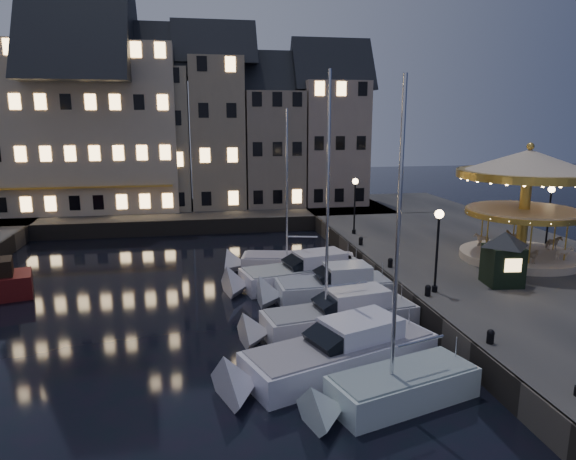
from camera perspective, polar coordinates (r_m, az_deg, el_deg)
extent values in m
plane|color=black|center=(24.21, 1.00, -11.53)|extent=(160.00, 160.00, 0.00)
cube|color=#474442|center=(34.45, 22.50, -4.04)|extent=(16.00, 56.00, 1.30)
cube|color=#474442|center=(50.70, -14.12, 1.53)|extent=(44.00, 12.00, 1.30)
cube|color=#47423A|center=(30.95, 9.85, -5.05)|extent=(0.15, 44.00, 1.30)
cube|color=#47423A|center=(44.71, -12.06, 0.23)|extent=(48.00, 0.15, 1.30)
cylinder|color=black|center=(26.79, 15.97, -6.31)|extent=(0.28, 0.28, 0.30)
cylinder|color=black|center=(26.30, 16.20, -2.69)|extent=(0.12, 0.12, 3.80)
sphere|color=#FFD18C|center=(25.87, 16.47, 1.70)|extent=(0.44, 0.44, 0.44)
cylinder|color=black|center=(38.91, 7.33, -0.18)|extent=(0.28, 0.28, 0.30)
cylinder|color=black|center=(38.57, 7.40, 2.36)|extent=(0.12, 0.12, 3.80)
sphere|color=#FFD18C|center=(38.28, 7.49, 5.39)|extent=(0.44, 0.44, 0.44)
cylinder|color=black|center=(38.37, 26.69, -1.58)|extent=(0.28, 0.28, 0.30)
cylinder|color=black|center=(38.03, 26.94, 0.98)|extent=(0.12, 0.12, 3.80)
sphere|color=#FFD18C|center=(37.73, 27.24, 4.03)|extent=(0.44, 0.44, 0.44)
cylinder|color=black|center=(21.61, 21.55, -11.13)|extent=(0.28, 0.28, 0.40)
sphere|color=black|center=(21.52, 21.60, -10.59)|extent=(0.30, 0.30, 0.30)
cylinder|color=black|center=(26.10, 15.27, -6.65)|extent=(0.28, 0.28, 0.40)
sphere|color=black|center=(26.03, 15.29, -6.19)|extent=(0.30, 0.30, 0.30)
cylinder|color=black|center=(30.47, 11.29, -3.72)|extent=(0.28, 0.28, 0.40)
sphere|color=black|center=(30.41, 11.30, -3.32)|extent=(0.30, 0.30, 0.30)
cylinder|color=black|center=(35.47, 8.09, -1.33)|extent=(0.28, 0.28, 0.40)
sphere|color=black|center=(35.42, 8.10, -0.99)|extent=(0.30, 0.30, 0.30)
cube|color=gray|center=(54.01, -26.69, 7.83)|extent=(5.00, 8.00, 11.00)
cube|color=gray|center=(52.71, -21.00, 8.78)|extent=(5.60, 8.00, 12.00)
cube|color=gray|center=(51.90, -14.39, 9.72)|extent=(6.20, 8.00, 13.00)
cube|color=gray|center=(51.79, -7.96, 10.53)|extent=(5.00, 8.00, 14.00)
cube|color=gray|center=(52.36, -1.87, 9.01)|extent=(5.60, 8.00, 11.00)
cube|color=gray|center=(53.53, 4.64, 9.59)|extent=(6.20, 8.00, 12.00)
cube|color=beige|center=(52.65, -21.07, 10.41)|extent=(16.00, 9.00, 15.00)
cube|color=silver|center=(19.32, 12.64, -16.89)|extent=(5.70, 3.48, 1.30)
cube|color=gray|center=(19.00, 12.74, -15.12)|extent=(5.40, 3.25, 0.10)
cylinder|color=silver|center=(17.06, 12.08, -1.56)|extent=(0.14, 0.14, 9.34)
cube|color=silver|center=(21.10, 5.89, -14.01)|extent=(8.30, 5.13, 1.30)
cube|color=gray|center=(20.81, 5.93, -12.35)|extent=(7.86, 4.80, 0.10)
cube|color=silver|center=(21.16, 8.07, -10.71)|extent=(3.48, 2.87, 0.80)
cube|color=black|center=(20.34, 4.47, -11.90)|extent=(1.85, 2.17, 1.00)
cube|color=silver|center=(24.55, 5.80, -10.10)|extent=(7.55, 3.34, 1.30)
cube|color=gray|center=(24.31, 5.84, -8.64)|extent=(7.16, 3.11, 0.10)
cube|color=silver|center=(24.53, 7.72, -7.42)|extent=(3.00, 2.05, 0.80)
cube|color=black|center=(23.96, 4.58, -8.09)|extent=(1.46, 1.69, 0.96)
cylinder|color=silver|center=(22.72, 4.44, 2.72)|extent=(0.14, 0.14, 9.82)
cube|color=silver|center=(28.53, 5.12, -6.84)|extent=(6.30, 2.60, 1.30)
cube|color=gray|center=(28.32, 5.15, -5.56)|extent=(5.98, 2.40, 0.10)
cube|color=silver|center=(28.41, 6.61, -4.63)|extent=(2.42, 1.87, 0.80)
cube|color=black|center=(28.08, 4.19, -4.99)|extent=(1.13, 1.71, 0.89)
cube|color=silver|center=(30.90, 1.96, -5.29)|extent=(8.00, 4.09, 1.30)
cube|color=#949798|center=(30.71, 1.96, -4.10)|extent=(7.59, 3.81, 0.10)
cube|color=silver|center=(30.96, 3.52, -3.15)|extent=(3.24, 2.48, 0.80)
cube|color=black|center=(30.38, 0.92, -3.62)|extent=(1.62, 2.01, 0.98)
cube|color=silver|center=(33.43, 1.10, -3.92)|extent=(7.46, 3.67, 1.30)
cube|color=gray|center=(33.25, 1.11, -2.81)|extent=(7.08, 3.42, 0.10)
cylinder|color=silver|center=(32.36, -0.13, 5.45)|extent=(0.14, 0.14, 9.66)
cylinder|color=#CCB496|center=(34.54, 24.34, -2.66)|extent=(7.06, 7.06, 0.44)
cylinder|color=gold|center=(33.96, 24.77, 2.17)|extent=(0.62, 0.62, 5.47)
cylinder|color=#CCB496|center=(33.97, 24.76, 2.02)|extent=(6.53, 6.53, 0.16)
cylinder|color=gold|center=(34.00, 24.74, 1.76)|extent=(6.78, 6.78, 0.31)
cone|color=#CCB496|center=(33.63, 25.21, 6.91)|extent=(8.12, 8.12, 1.41)
cylinder|color=gold|center=(33.70, 25.09, 5.64)|extent=(8.12, 8.12, 0.44)
sphere|color=gold|center=(33.58, 25.34, 8.40)|extent=(0.44, 0.44, 0.44)
imported|color=#CCB496|center=(36.33, 26.87, -1.13)|extent=(1.47, 1.07, 0.88)
cube|color=black|center=(28.85, 22.74, -3.66)|extent=(1.90, 1.90, 2.05)
pyramid|color=black|center=(28.44, 23.04, -0.18)|extent=(2.73, 2.73, 0.77)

